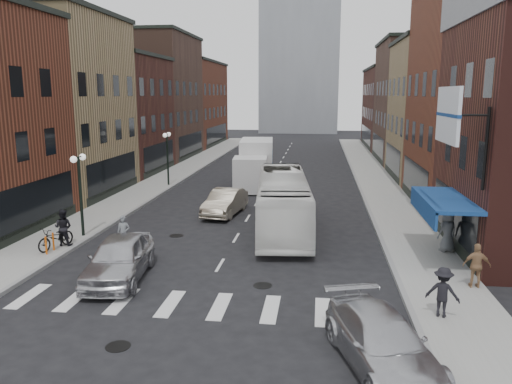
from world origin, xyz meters
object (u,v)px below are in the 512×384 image
Objects in this scene: streetlamp_near at (80,180)px; transit_bus at (283,202)px; ped_left_solo at (63,227)px; curb_car at (382,342)px; bike_rack at (50,243)px; box_truck at (255,164)px; ped_right_c at (448,231)px; motorcycle_rider at (124,240)px; parked_bicycle at (56,238)px; billboard_sign at (450,117)px; ped_right_a at (443,292)px; ped_right_b at (477,266)px; streetlamp_far at (167,149)px; sedan_left_near at (119,258)px; sedan_left_far at (225,202)px.

transit_bus is at bearing 16.43° from streetlamp_near.
curb_car is at bearing 146.01° from ped_left_solo.
bike_rack is 19.04m from box_truck.
ped_right_c is (10.49, -15.44, -0.63)m from box_truck.
streetlamp_near reaches higher than ped_left_solo.
motorcycle_rider is 1.02× the size of parked_bicycle.
billboard_sign is 6.40m from ped_right_a.
curb_car is 2.96× the size of ped_right_b.
ped_right_c is at bearing -61.10° from box_truck.
parked_bicycle is 17.28m from ped_right_c.
ped_right_c is (3.93, 9.77, 0.38)m from curb_car.
bike_rack is 0.10× the size of box_truck.
streetlamp_far is at bearing 125.04° from transit_bus.
motorcycle_rider is at bearing -78.89° from streetlamp_far.
sedan_left_near is 1.10× the size of sedan_left_far.
ped_left_solo reaches higher than ped_right_b.
streetlamp_near is 0.92× the size of sedan_left_far.
streetlamp_near is 16.69m from curb_car.
ped_right_b is (13.65, -1.50, 0.03)m from motorcycle_rider.
streetlamp_near is at bearing 85.76° from bike_rack.
bike_rack is 1.15m from ped_left_solo.
billboard_sign is at bearing 49.19° from curb_car.
motorcycle_rider is at bearing 1.46° from ped_right_a.
ped_right_c is (17.11, 1.28, 0.09)m from ped_left_solo.
ped_right_b is at bearing 37.76° from curb_car.
transit_bus is 5.45× the size of parked_bicycle.
box_truck is at bearing 66.63° from streetlamp_near.
streetlamp_near is 5.14× the size of bike_rack.
transit_bus reaches higher than bike_rack.
sedan_left_far is 2.41× the size of ped_right_c.
curb_car is 6.83m from ped_right_b.
billboard_sign is at bearing 0.34° from sedan_left_near.
billboard_sign reaches higher than sedan_left_near.
sedan_left_far is at bearing 137.39° from billboard_sign.
transit_bus reaches higher than ped_right_b.
billboard_sign is 21.32m from box_truck.
streetlamp_near is at bearing 125.12° from curb_car.
transit_bus is 10.97m from parked_bicycle.
sedan_left_near is 11.52m from ped_right_a.
sedan_left_near is (3.93, -19.01, -2.08)m from streetlamp_far.
sedan_left_far is 0.93× the size of curb_car.
billboard_sign reaches higher than bike_rack.
ped_right_c is at bearing 12.77° from sedan_left_near.
box_truck is 26.07m from curb_car.
billboard_sign is 4.62× the size of bike_rack.
sedan_left_near is 2.51× the size of parked_bicycle.
sedan_left_far is at bearing -98.63° from box_truck.
ped_right_c is at bearing -83.97° from ped_right_a.
ped_right_a is 0.98× the size of ped_right_b.
bike_rack is 0.53m from parked_bicycle.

